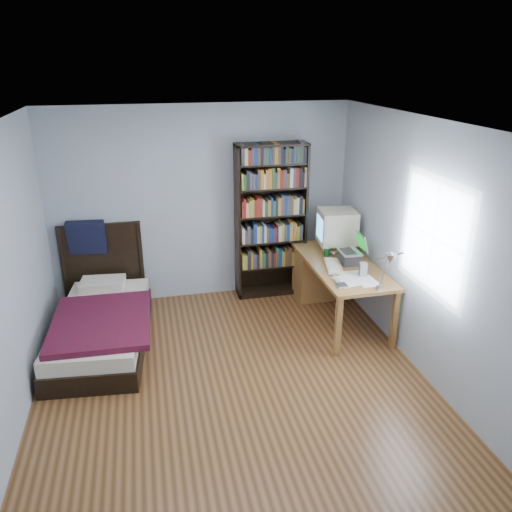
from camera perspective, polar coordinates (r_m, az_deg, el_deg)
The scene contains 14 objects.
room at distance 4.47m, azimuth -2.43°, elevation -1.31°, with size 4.20×4.24×2.50m.
desk at distance 6.52m, azimuth 8.04°, elevation -1.80°, with size 0.75×1.66×0.73m.
crt_monitor at distance 6.32m, azimuth 9.13°, elevation 3.26°, with size 0.50×0.46×0.52m.
laptop at distance 5.98m, azimuth 10.76°, elevation 0.12°, with size 0.30×0.31×0.37m.
desk_lamp at distance 4.91m, azimuth 14.97°, elevation -0.63°, with size 0.22×0.49×0.57m.
keyboard at distance 5.87m, azimuth 8.83°, elevation -1.12°, with size 0.18×0.45×0.03m, color beige.
speaker at distance 5.66m, azimuth 12.15°, elevation -1.53°, with size 0.08×0.08×0.16m, color #959497.
soda_can at distance 6.11m, azimuth 8.08°, elevation 0.35°, with size 0.07×0.07×0.12m, color #073811.
mouse at distance 6.26m, azimuth 8.74°, elevation 0.41°, with size 0.06×0.11×0.04m, color silver.
phone_silver at distance 5.65m, azimuth 8.69°, elevation -2.09°, with size 0.05×0.09×0.02m, color silver.
phone_grey at distance 5.51m, azimuth 9.24°, elevation -2.72°, with size 0.05×0.10×0.02m, color #959497.
external_drive at distance 5.39m, azimuth 9.75°, elevation -3.35°, with size 0.11×0.11×0.02m, color #959497.
bookshelf at distance 6.50m, azimuth 1.70°, elevation 3.98°, with size 0.91×0.30×2.02m.
bed at distance 5.90m, azimuth -17.23°, elevation -7.02°, with size 1.12×2.07×1.16m.
Camera 1 is at (-0.71, -4.04, 3.00)m, focal length 35.00 mm.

